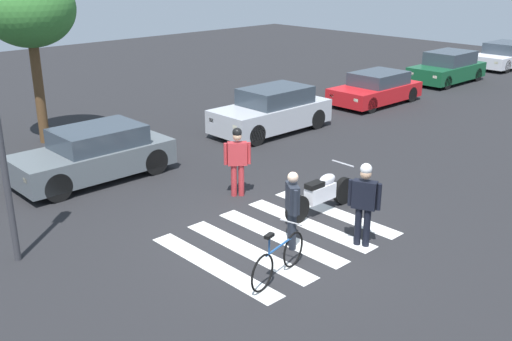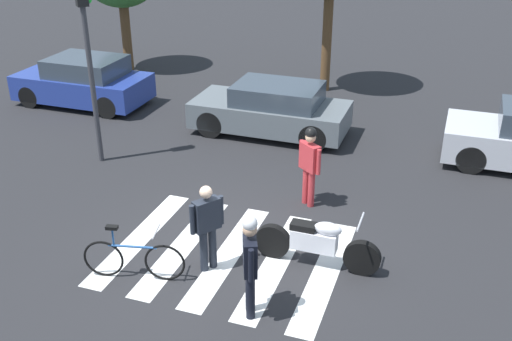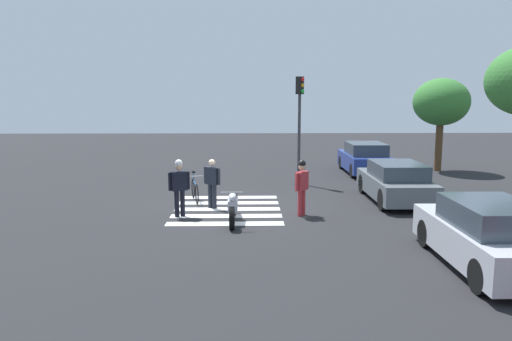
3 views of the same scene
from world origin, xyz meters
name	(u,v)px [view 3 (image 3 of 3)]	position (x,y,z in m)	size (l,w,h in m)	color
ground_plane	(227,209)	(0.00, 0.00, 0.00)	(60.00, 60.00, 0.00)	#232326
police_motorcycle	(233,206)	(1.57, 0.22, 0.46)	(2.24, 0.62, 1.04)	black
leaning_bicycle	(195,190)	(-1.24, -1.17, 0.38)	(1.72, 0.54, 1.01)	black
officer_on_foot	(212,181)	(-0.16, -0.49, 0.91)	(0.43, 0.55, 1.61)	#1E232D
officer_by_motorcycle	(179,184)	(0.93, -1.41, 1.01)	(0.37, 0.62, 1.76)	black
pedestrian_bystander	(302,184)	(0.88, 2.31, 0.99)	(0.54, 0.44, 1.72)	#B22D33
crosswalk_stripes	(227,209)	(0.00, 0.00, 0.00)	(4.05, 3.41, 0.01)	silver
car_blue_hatchback	(365,159)	(-7.06, 6.15, 0.69)	(3.92, 1.85, 1.44)	black
car_grey_coupe	(396,182)	(-1.03, 5.77, 0.67)	(4.09, 1.79, 1.37)	black
car_silver_sedan	(488,236)	(5.50, 5.77, 0.71)	(4.17, 1.77, 1.48)	black
traffic_light_pole	(300,113)	(-4.38, 2.78, 2.92)	(0.34, 0.34, 4.37)	#38383D
street_tree_near	(441,103)	(-7.71, 9.84, 3.26)	(2.61, 2.61, 4.41)	brown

